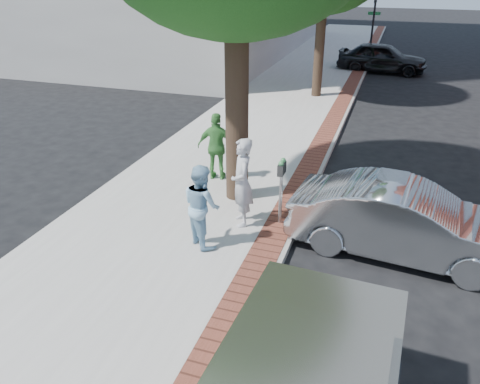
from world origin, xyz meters
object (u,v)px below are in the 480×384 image
at_px(parking_meter, 281,178).
at_px(bg_car, 382,57).
at_px(person_gray, 242,183).
at_px(sedan_silver, 405,221).
at_px(person_green, 217,147).
at_px(person_officer, 202,205).

height_order(parking_meter, bg_car, parking_meter).
relative_size(person_gray, sedan_silver, 0.44).
bearing_deg(person_green, person_officer, 98.04).
bearing_deg(person_gray, person_officer, -51.84).
xyz_separation_m(parking_meter, bg_car, (1.08, 17.48, -0.44)).
xyz_separation_m(person_gray, sedan_silver, (3.27, 0.10, -0.38)).
relative_size(sedan_silver, bg_car, 0.98).
relative_size(person_gray, person_officer, 1.14).
bearing_deg(person_officer, sedan_silver, -124.70).
bearing_deg(person_gray, parking_meter, 83.51).
bearing_deg(bg_car, person_green, 171.97).
bearing_deg(person_green, bg_car, -108.98).
distance_m(person_gray, bg_car, 17.84).
bearing_deg(sedan_silver, bg_car, 10.25).
distance_m(parking_meter, sedan_silver, 2.55).
height_order(person_gray, person_green, person_gray).
bearing_deg(person_green, parking_meter, 132.47).
relative_size(person_gray, person_green, 1.10).
height_order(parking_meter, sedan_silver, parking_meter).
bearing_deg(parking_meter, person_officer, -135.22).
relative_size(person_green, bg_car, 0.39).
distance_m(person_green, sedan_silver, 5.00).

